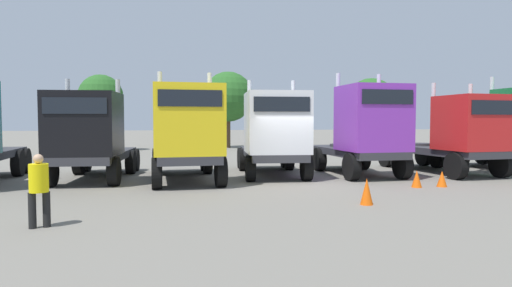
{
  "coord_description": "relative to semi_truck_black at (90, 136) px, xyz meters",
  "views": [
    {
      "loc": [
        -4.39,
        -15.87,
        2.32
      ],
      "look_at": [
        -0.79,
        2.25,
        1.38
      ],
      "focal_mm": 30.69,
      "sensor_mm": 36.0,
      "label": 1
    }
  ],
  "objects": [
    {
      "name": "ground",
      "position": [
        7.36,
        -1.62,
        -1.76
      ],
      "size": [
        200.0,
        200.0,
        0.0
      ],
      "primitive_type": "plane",
      "color": "slate"
    },
    {
      "name": "semi_truck_black",
      "position": [
        0.0,
        0.0,
        0.0
      ],
      "size": [
        2.98,
        6.18,
        3.97
      ],
      "rotation": [
        0.0,
        0.0,
        -1.65
      ],
      "color": "#333338",
      "rests_on": "ground"
    },
    {
      "name": "semi_truck_yellow",
      "position": [
        3.6,
        -1.03,
        0.12
      ],
      "size": [
        2.73,
        6.51,
        4.2
      ],
      "rotation": [
        0.0,
        0.0,
        -1.54
      ],
      "color": "#333338",
      "rests_on": "ground"
    },
    {
      "name": "semi_truck_white",
      "position": [
        7.22,
        0.04,
        0.08
      ],
      "size": [
        3.06,
        6.27,
        4.07
      ],
      "rotation": [
        0.0,
        0.0,
        -1.66
      ],
      "color": "#333338",
      "rests_on": "ground"
    },
    {
      "name": "semi_truck_purple",
      "position": [
        11.0,
        -0.52,
        0.2
      ],
      "size": [
        2.69,
        5.95,
        4.36
      ],
      "rotation": [
        0.0,
        0.0,
        -1.55
      ],
      "color": "#333338",
      "rests_on": "ground"
    },
    {
      "name": "semi_truck_red",
      "position": [
        15.15,
        -0.8,
        -0.01
      ],
      "size": [
        2.94,
        6.48,
        3.97
      ],
      "rotation": [
        0.0,
        0.0,
        -1.51
      ],
      "color": "#333338",
      "rests_on": "ground"
    },
    {
      "name": "visitor_in_hivis",
      "position": [
        0.18,
        -7.34,
        -0.83
      ],
      "size": [
        0.5,
        0.5,
        1.61
      ],
      "rotation": [
        0.0,
        0.0,
        1.87
      ],
      "color": "black",
      "rests_on": "ground"
    },
    {
      "name": "traffic_cone_near",
      "position": [
        11.47,
        -3.65,
        -1.46
      ],
      "size": [
        0.36,
        0.36,
        0.6
      ],
      "primitive_type": "cone",
      "color": "#F2590C",
      "rests_on": "ground"
    },
    {
      "name": "traffic_cone_mid",
      "position": [
        12.42,
        -3.7,
        -1.48
      ],
      "size": [
        0.36,
        0.36,
        0.57
      ],
      "primitive_type": "cone",
      "color": "#F2590C",
      "rests_on": "ground"
    },
    {
      "name": "traffic_cone_far",
      "position": [
        8.33,
        -6.28,
        -1.39
      ],
      "size": [
        0.36,
        0.36,
        0.74
      ],
      "primitive_type": "cone",
      "color": "#F2590C",
      "rests_on": "ground"
    },
    {
      "name": "oak_far_left",
      "position": [
        -2.25,
        18.49,
        2.47
      ],
      "size": [
        3.44,
        3.44,
        5.97
      ],
      "color": "#4C3823",
      "rests_on": "ground"
    },
    {
      "name": "oak_far_centre",
      "position": [
        8.05,
        20.49,
        2.69
      ],
      "size": [
        4.36,
        4.36,
        6.65
      ],
      "color": "#4C3823",
      "rests_on": "ground"
    },
    {
      "name": "oak_far_right",
      "position": [
        19.32,
        16.1,
        1.99
      ],
      "size": [
        4.21,
        4.21,
        5.87
      ],
      "color": "#4C3823",
      "rests_on": "ground"
    }
  ]
}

